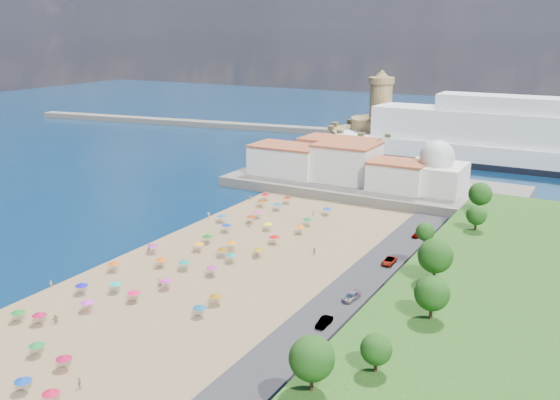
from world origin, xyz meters
The scene contains 12 objects.
ground centered at (0.00, 0.00, 0.00)m, with size 700.00×700.00×0.00m, color #071938.
terrace centered at (10.00, 73.00, 1.50)m, with size 90.00×36.00×3.00m, color #59544C.
jetty centered at (-12.00, 108.00, 1.20)m, with size 18.00×70.00×2.40m, color #59544C.
breakwater centered at (-110.00, 153.00, 1.30)m, with size 200.00×7.00×2.60m, color #59544C.
waterfront_buildings centered at (-3.05, 73.64, 7.88)m, with size 57.00×29.00×11.00m.
domed_building centered at (30.00, 71.00, 8.97)m, with size 16.00×16.00×15.00m.
fortress centered at (-12.00, 138.00, 6.68)m, with size 40.00×40.00×32.40m.
cruise_ship centered at (47.53, 129.07, 9.22)m, with size 142.72×22.31×31.14m.
beach_parasols centered at (-1.36, -8.36, 2.15)m, with size 30.68×114.11×2.20m.
beachgoers centered at (-3.85, -1.51, 1.12)m, with size 38.26×98.07×1.88m.
parked_cars centered at (36.00, 6.42, 1.38)m, with size 2.65×56.35×1.39m.
hillside_trees centered at (48.71, -7.76, 10.15)m, with size 15.09×110.57×7.89m.
Camera 1 is at (75.87, -104.09, 49.42)m, focal length 40.00 mm.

